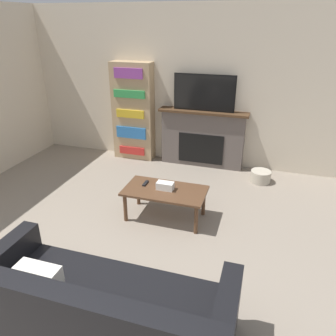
{
  "coord_description": "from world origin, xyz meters",
  "views": [
    {
      "loc": [
        1.32,
        -0.9,
        2.44
      ],
      "look_at": [
        0.15,
        2.83,
        0.66
      ],
      "focal_mm": 35.0,
      "sensor_mm": 36.0,
      "label": 1
    }
  ],
  "objects_px": {
    "fireplace": "(202,138)",
    "storage_basket": "(261,176)",
    "couch": "(99,317)",
    "bookshelf": "(133,112)",
    "tv": "(204,93)",
    "coffee_table": "(165,193)"
  },
  "relations": [
    {
      "from": "fireplace",
      "to": "storage_basket",
      "type": "height_order",
      "value": "fireplace"
    },
    {
      "from": "couch",
      "to": "fireplace",
      "type": "bearing_deg",
      "value": 89.73
    },
    {
      "from": "storage_basket",
      "to": "bookshelf",
      "type": "bearing_deg",
      "value": 170.83
    },
    {
      "from": "fireplace",
      "to": "tv",
      "type": "distance_m",
      "value": 0.81
    },
    {
      "from": "fireplace",
      "to": "couch",
      "type": "relative_size",
      "value": 0.74
    },
    {
      "from": "tv",
      "to": "bookshelf",
      "type": "relative_size",
      "value": 0.59
    },
    {
      "from": "tv",
      "to": "coffee_table",
      "type": "bearing_deg",
      "value": -92.84
    },
    {
      "from": "bookshelf",
      "to": "storage_basket",
      "type": "relative_size",
      "value": 5.48
    },
    {
      "from": "fireplace",
      "to": "couch",
      "type": "height_order",
      "value": "fireplace"
    },
    {
      "from": "tv",
      "to": "coffee_table",
      "type": "relative_size",
      "value": 0.98
    },
    {
      "from": "tv",
      "to": "storage_basket",
      "type": "bearing_deg",
      "value": -19.79
    },
    {
      "from": "fireplace",
      "to": "tv",
      "type": "bearing_deg",
      "value": -90.0
    },
    {
      "from": "couch",
      "to": "storage_basket",
      "type": "relative_size",
      "value": 6.47
    },
    {
      "from": "fireplace",
      "to": "coffee_table",
      "type": "distance_m",
      "value": 1.89
    },
    {
      "from": "bookshelf",
      "to": "storage_basket",
      "type": "bearing_deg",
      "value": -9.17
    },
    {
      "from": "couch",
      "to": "coffee_table",
      "type": "height_order",
      "value": "couch"
    },
    {
      "from": "storage_basket",
      "to": "tv",
      "type": "bearing_deg",
      "value": 160.21
    },
    {
      "from": "fireplace",
      "to": "storage_basket",
      "type": "xyz_separation_m",
      "value": [
        1.07,
        -0.41,
        -0.41
      ]
    },
    {
      "from": "couch",
      "to": "coffee_table",
      "type": "xyz_separation_m",
      "value": [
        -0.07,
        1.94,
        0.08
      ]
    },
    {
      "from": "couch",
      "to": "tv",
      "type": "bearing_deg",
      "value": 89.73
    },
    {
      "from": "fireplace",
      "to": "coffee_table",
      "type": "height_order",
      "value": "fireplace"
    },
    {
      "from": "couch",
      "to": "storage_basket",
      "type": "bearing_deg",
      "value": 72.3
    }
  ]
}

